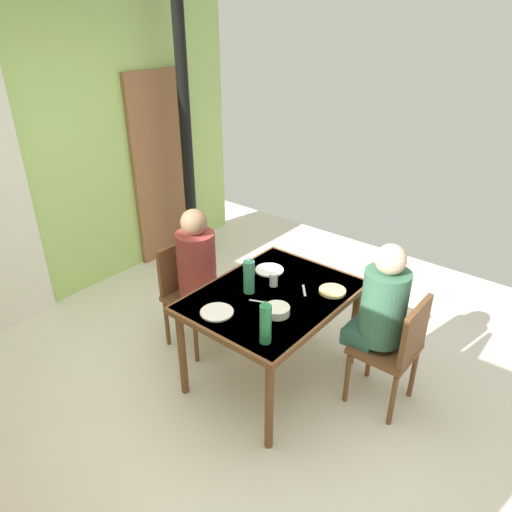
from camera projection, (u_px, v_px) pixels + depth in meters
ground_plane at (236, 405)px, 3.37m from camera, size 5.97×5.97×0.00m
wall_back at (30, 152)px, 4.00m from camera, size 4.67×0.10×2.87m
door_wooden at (164, 168)px, 5.09m from camera, size 0.80×0.05×2.00m
stove_pipe_column at (186, 129)px, 4.81m from camera, size 0.12×0.12×2.87m
dining_table at (272, 303)px, 3.33m from camera, size 1.20×0.92×0.74m
chair_near_diner at (396, 347)px, 3.16m from camera, size 0.40×0.40×0.87m
chair_far_diner at (188, 289)px, 3.82m from camera, size 0.40×0.40×0.87m
person_near_diner at (382, 304)px, 3.11m from camera, size 0.30×0.37×0.77m
person_far_diner at (198, 263)px, 3.61m from camera, size 0.30×0.37×0.77m
water_bottle_green_near at (266, 323)px, 2.76m from camera, size 0.07×0.07×0.29m
water_bottle_green_far at (249, 276)px, 3.26m from camera, size 0.08×0.08×0.28m
serving_bowl_center at (277, 310)px, 3.07m from camera, size 0.17×0.17×0.05m
dinner_plate_near_left at (269, 270)px, 3.59m from camera, size 0.22×0.22×0.01m
dinner_plate_near_right at (217, 312)px, 3.09m from camera, size 0.22×0.22×0.01m
drinking_glass_by_near_diner at (274, 280)px, 3.38m from camera, size 0.06×0.06×0.10m
bread_plate_sliced at (332, 291)px, 3.31m from camera, size 0.19×0.19×0.02m
cutlery_knife_near at (304, 290)px, 3.33m from camera, size 0.13×0.11×0.00m
cutlery_fork_near at (259, 301)px, 3.21m from camera, size 0.07×0.15×0.00m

